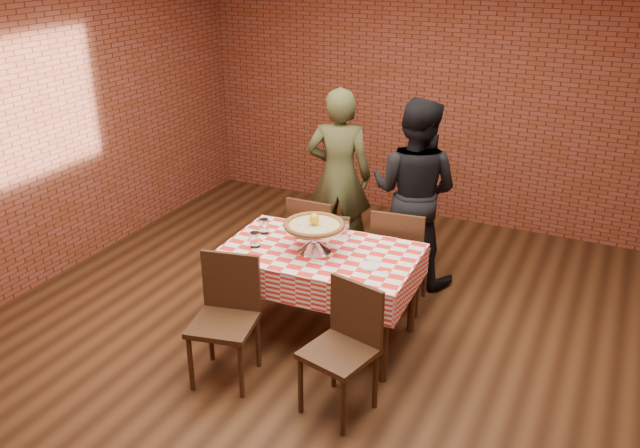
# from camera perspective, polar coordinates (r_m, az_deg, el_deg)

# --- Properties ---
(ground) EXTENTS (6.00, 6.00, 0.00)m
(ground) POSITION_cam_1_polar(r_m,az_deg,el_deg) (5.20, -0.29, -10.78)
(ground) COLOR black
(ground) RESTS_ON ground
(back_wall) EXTENTS (5.50, 0.00, 5.50)m
(back_wall) POSITION_cam_1_polar(r_m,az_deg,el_deg) (7.26, 10.36, 11.42)
(back_wall) COLOR brown
(back_wall) RESTS_ON ground
(table) EXTENTS (1.48, 0.93, 0.75)m
(table) POSITION_cam_1_polar(r_m,az_deg,el_deg) (5.16, 0.01, -6.12)
(table) COLOR #432817
(table) RESTS_ON ground
(tablecloth) EXTENTS (1.52, 0.97, 0.25)m
(tablecloth) POSITION_cam_1_polar(r_m,az_deg,el_deg) (5.04, 0.01, -3.57)
(tablecloth) COLOR red
(tablecloth) RESTS_ON table
(pizza_stand) EXTENTS (0.50, 0.50, 0.20)m
(pizza_stand) POSITION_cam_1_polar(r_m,az_deg,el_deg) (4.93, -0.51, -1.28)
(pizza_stand) COLOR silver
(pizza_stand) RESTS_ON tablecloth
(pizza) EXTENTS (0.51, 0.51, 0.03)m
(pizza) POSITION_cam_1_polar(r_m,az_deg,el_deg) (4.89, -0.51, -0.14)
(pizza) COLOR #D0BA8E
(pizza) RESTS_ON pizza_stand
(lemon) EXTENTS (0.08, 0.08, 0.09)m
(lemon) POSITION_cam_1_polar(r_m,az_deg,el_deg) (4.86, -0.51, 0.43)
(lemon) COLOR yellow
(lemon) RESTS_ON pizza
(water_glass_left) EXTENTS (0.08, 0.08, 0.12)m
(water_glass_left) POSITION_cam_1_polar(r_m,az_deg,el_deg) (5.04, -5.66, -1.36)
(water_glass_left) COLOR white
(water_glass_left) RESTS_ON tablecloth
(water_glass_right) EXTENTS (0.08, 0.08, 0.12)m
(water_glass_right) POSITION_cam_1_polar(r_m,az_deg,el_deg) (5.27, -4.87, -0.18)
(water_glass_right) COLOR white
(water_glass_right) RESTS_ON tablecloth
(side_plate) EXTENTS (0.16, 0.16, 0.01)m
(side_plate) POSITION_cam_1_polar(r_m,az_deg,el_deg) (4.75, 4.33, -3.64)
(side_plate) COLOR white
(side_plate) RESTS_ON tablecloth
(sweetener_packet_a) EXTENTS (0.06, 0.06, 0.00)m
(sweetener_packet_a) POSITION_cam_1_polar(r_m,az_deg,el_deg) (4.68, 5.62, -4.22)
(sweetener_packet_a) COLOR white
(sweetener_packet_a) RESTS_ON tablecloth
(sweetener_packet_b) EXTENTS (0.05, 0.04, 0.00)m
(sweetener_packet_b) POSITION_cam_1_polar(r_m,az_deg,el_deg) (4.68, 6.56, -4.27)
(sweetener_packet_b) COLOR white
(sweetener_packet_b) RESTS_ON tablecloth
(condiment_caddy) EXTENTS (0.13, 0.11, 0.15)m
(condiment_caddy) POSITION_cam_1_polar(r_m,az_deg,el_deg) (5.20, 1.99, -0.27)
(condiment_caddy) COLOR silver
(condiment_caddy) RESTS_ON tablecloth
(chair_near_left) EXTENTS (0.51, 0.51, 0.91)m
(chair_near_left) POSITION_cam_1_polar(r_m,az_deg,el_deg) (4.70, -8.37, -8.51)
(chair_near_left) COLOR #432817
(chair_near_left) RESTS_ON ground
(chair_near_right) EXTENTS (0.50, 0.50, 0.89)m
(chair_near_right) POSITION_cam_1_polar(r_m,az_deg,el_deg) (4.36, 1.62, -11.16)
(chair_near_right) COLOR #432817
(chair_near_right) RESTS_ON ground
(chair_far_left) EXTENTS (0.42, 0.42, 0.90)m
(chair_far_left) POSITION_cam_1_polar(r_m,az_deg,el_deg) (5.86, -0.15, -1.48)
(chair_far_left) COLOR #432817
(chair_far_left) RESTS_ON ground
(chair_far_right) EXTENTS (0.49, 0.49, 0.92)m
(chair_far_right) POSITION_cam_1_polar(r_m,az_deg,el_deg) (5.61, 6.99, -2.74)
(chair_far_right) COLOR #432817
(chair_far_right) RESTS_ON ground
(diner_olive) EXTENTS (0.71, 0.56, 1.70)m
(diner_olive) POSITION_cam_1_polar(r_m,az_deg,el_deg) (6.27, 1.65, 4.16)
(diner_olive) COLOR #434626
(diner_olive) RESTS_ON ground
(diner_black) EXTENTS (0.87, 0.70, 1.70)m
(diner_black) POSITION_cam_1_polar(r_m,az_deg,el_deg) (5.93, 8.16, 2.77)
(diner_black) COLOR black
(diner_black) RESTS_ON ground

